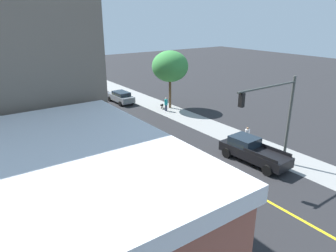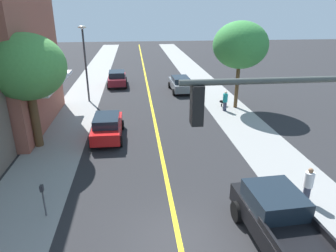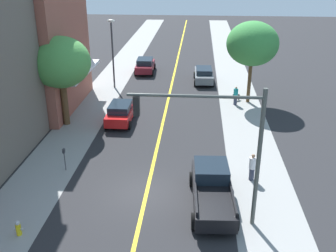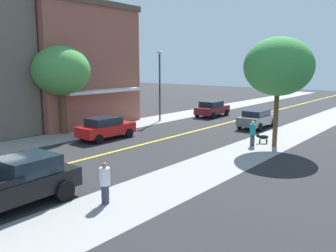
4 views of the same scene
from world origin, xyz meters
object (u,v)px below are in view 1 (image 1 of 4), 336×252
at_px(traffic_light_mast, 276,110).
at_px(street_lamp, 56,84).
at_px(red_sedan_left_curb, 114,131).
at_px(pedestrian_white_shirt, 247,136).
at_px(maroon_sedan_left_curb, 64,99).
at_px(grey_sedan_right_curb, 121,97).
at_px(small_dog, 162,105).
at_px(parking_meter, 137,167).
at_px(street_tree_right_corner, 67,97).
at_px(black_pickup_truck, 252,151).
at_px(fire_hydrant, 189,219).
at_px(street_tree_left_near, 170,66).
at_px(pedestrian_teal_shirt, 166,104).

relative_size(traffic_light_mast, street_lamp, 1.04).
relative_size(red_sedan_left_curb, pedestrian_white_shirt, 2.63).
relative_size(street_lamp, maroon_sedan_left_curb, 1.52).
xyz_separation_m(grey_sedan_right_curb, small_dog, (2.85, -5.29, -0.39)).
relative_size(parking_meter, small_dog, 1.83).
distance_m(street_tree_right_corner, maroon_sedan_left_curb, 15.79).
bearing_deg(red_sedan_left_curb, street_tree_right_corner, 99.29).
bearing_deg(black_pickup_truck, grey_sedan_right_curb, -1.98).
bearing_deg(pedestrian_white_shirt, street_tree_right_corner, 22.61).
distance_m(street_lamp, grey_sedan_right_curb, 9.51).
bearing_deg(small_dog, street_lamp, -49.83).
distance_m(parking_meter, pedestrian_white_shirt, 10.88).
xyz_separation_m(fire_hydrant, pedestrian_white_shirt, (11.13, 5.73, 0.47)).
distance_m(street_tree_left_near, maroon_sedan_left_curb, 14.06).
relative_size(street_tree_left_near, pedestrian_white_shirt, 4.29).
xyz_separation_m(street_lamp, pedestrian_teal_shirt, (11.29, -4.01, -3.14)).
bearing_deg(parking_meter, grey_sedan_right_curb, 66.05).
distance_m(street_lamp, maroon_sedan_left_curb, 6.76).
bearing_deg(black_pickup_truck, parking_meter, 69.24).
bearing_deg(black_pickup_truck, small_dog, -11.81).
xyz_separation_m(street_tree_left_near, red_sedan_left_curb, (-10.17, -5.38, -4.26)).
height_order(red_sedan_left_curb, small_dog, red_sedan_left_curb).
bearing_deg(pedestrian_teal_shirt, street_lamp, -163.01).
xyz_separation_m(street_tree_left_near, parking_meter, (-12.09, -12.97, -4.16)).
relative_size(street_tree_left_near, maroon_sedan_left_curb, 1.63).
bearing_deg(red_sedan_left_curb, grey_sedan_right_curb, -29.53).
height_order(black_pickup_truck, pedestrian_teal_shirt, black_pickup_truck).
relative_size(street_tree_left_near, traffic_light_mast, 1.03).
distance_m(street_tree_left_near, parking_meter, 18.21).
relative_size(traffic_light_mast, small_dog, 8.80).
bearing_deg(fire_hydrant, grey_sedan_right_curb, 70.91).
bearing_deg(street_tree_left_near, fire_hydrant, -123.05).
bearing_deg(black_pickup_truck, street_tree_left_near, -15.42).
height_order(red_sedan_left_curb, maroon_sedan_left_curb, maroon_sedan_left_curb).
height_order(street_tree_right_corner, pedestrian_white_shirt, street_tree_right_corner).
bearing_deg(street_lamp, red_sedan_left_curb, -75.13).
bearing_deg(street_lamp, street_tree_left_near, -14.46).
distance_m(traffic_light_mast, pedestrian_teal_shirt, 17.04).
height_order(street_tree_left_near, grey_sedan_right_curb, street_tree_left_near).
bearing_deg(parking_meter, traffic_light_mast, -26.42).
bearing_deg(street_tree_right_corner, parking_meter, -72.85).
bearing_deg(traffic_light_mast, maroon_sedan_left_curb, -75.44).
bearing_deg(red_sedan_left_curb, fire_hydrant, 171.32).
height_order(street_tree_right_corner, pedestrian_teal_shirt, street_tree_right_corner).
height_order(parking_meter, traffic_light_mast, traffic_light_mast).
height_order(street_tree_right_corner, traffic_light_mast, traffic_light_mast).
xyz_separation_m(red_sedan_left_curb, pedestrian_teal_shirt, (9.01, 4.58, 0.04)).
relative_size(street_tree_left_near, small_dog, 9.05).
bearing_deg(parking_meter, maroon_sedan_left_curb, 84.94).
distance_m(traffic_light_mast, red_sedan_left_curb, 14.19).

